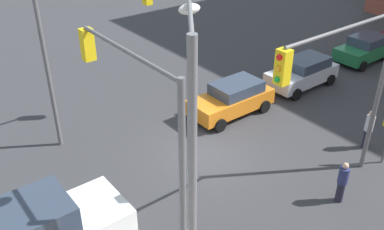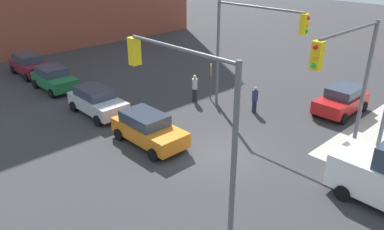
% 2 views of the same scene
% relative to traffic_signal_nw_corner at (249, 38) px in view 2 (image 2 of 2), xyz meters
% --- Properties ---
extents(ground_plane, '(120.00, 120.00, 0.00)m').
position_rel_traffic_signal_nw_corner_xyz_m(ground_plane, '(2.21, -4.50, -4.66)').
color(ground_plane, '#333335').
extents(traffic_signal_nw_corner, '(5.96, 0.36, 6.50)m').
position_rel_traffic_signal_nw_corner_xyz_m(traffic_signal_nw_corner, '(0.00, 0.00, 0.00)').
color(traffic_signal_nw_corner, '#59595B').
rests_on(traffic_signal_nw_corner, ground).
extents(traffic_signal_se_corner, '(5.18, 0.36, 6.50)m').
position_rel_traffic_signal_nw_corner_xyz_m(traffic_signal_se_corner, '(4.74, -9.00, -0.05)').
color(traffic_signal_se_corner, '#59595B').
rests_on(traffic_signal_se_corner, ground).
extents(traffic_signal_ne_corner, '(0.36, 5.14, 6.50)m').
position_rel_traffic_signal_nw_corner_xyz_m(traffic_signal_ne_corner, '(6.71, -1.95, -0.05)').
color(traffic_signal_ne_corner, '#59595B').
rests_on(traffic_signal_ne_corner, ground).
extents(warning_sign_two_way, '(0.48, 0.48, 2.40)m').
position_rel_traffic_signal_nw_corner_xyz_m(warning_sign_two_way, '(-3.19, 0.36, -3.02)').
color(warning_sign_two_way, '#4C4C4C').
rests_on(warning_sign_two_way, ground).
extents(sedan_orange, '(4.26, 2.02, 1.62)m').
position_rel_traffic_signal_nw_corner_xyz_m(sedan_orange, '(-1.06, -6.44, -3.82)').
color(sedan_orange, orange).
rests_on(sedan_orange, ground).
extents(sedan_green, '(3.88, 2.02, 1.62)m').
position_rel_traffic_signal_nw_corner_xyz_m(sedan_green, '(-12.05, -6.34, -3.82)').
color(sedan_green, '#1E6638').
rests_on(sedan_green, ground).
extents(coupe_red, '(2.02, 3.89, 1.62)m').
position_rel_traffic_signal_nw_corner_xyz_m(coupe_red, '(3.88, 4.44, -3.82)').
color(coupe_red, '#B21919').
rests_on(coupe_red, ground).
extents(coupe_silver, '(4.21, 2.02, 1.62)m').
position_rel_traffic_signal_nw_corner_xyz_m(coupe_silver, '(-6.21, -6.35, -3.82)').
color(coupe_silver, '#B7BABF').
rests_on(coupe_silver, ground).
extents(hatchback_maroon, '(4.05, 2.02, 1.62)m').
position_rel_traffic_signal_nw_corner_xyz_m(hatchback_maroon, '(-16.65, -6.22, -3.82)').
color(hatchback_maroon, maroon).
rests_on(hatchback_maroon, ground).
extents(pedestrian_crossing, '(0.36, 0.36, 1.80)m').
position_rel_traffic_signal_nw_corner_xyz_m(pedestrian_crossing, '(-3.59, -0.70, -3.72)').
color(pedestrian_crossing, '#B2B2B7').
rests_on(pedestrian_crossing, ground).
extents(pedestrian_waiting, '(0.36, 0.36, 1.67)m').
position_rel_traffic_signal_nw_corner_xyz_m(pedestrian_waiting, '(0.21, 0.70, -3.79)').
color(pedestrian_waiting, navy).
rests_on(pedestrian_waiting, ground).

